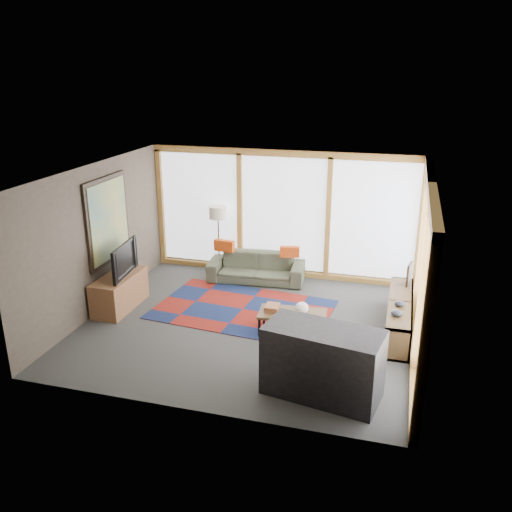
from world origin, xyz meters
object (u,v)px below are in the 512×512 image
(tv_console, at_px, (120,292))
(television, at_px, (119,259))
(bookshelf, at_px, (399,316))
(sofa, at_px, (256,268))
(coffee_table, at_px, (292,323))
(bar_counter, at_px, (323,362))
(floor_lamp, at_px, (219,240))

(tv_console, xyz_separation_m, television, (0.03, 0.04, 0.60))
(bookshelf, distance_m, tv_console, 4.89)
(tv_console, bearing_deg, sofa, 43.59)
(bookshelf, xyz_separation_m, television, (-4.85, -0.40, 0.65))
(sofa, xyz_separation_m, coffee_table, (1.18, -2.04, -0.10))
(sofa, distance_m, bar_counter, 4.13)
(sofa, distance_m, floor_lamp, 1.01)
(sofa, relative_size, tv_console, 1.55)
(sofa, bearing_deg, television, -141.79)
(sofa, height_order, coffee_table, sofa)
(floor_lamp, relative_size, television, 1.41)
(coffee_table, relative_size, bookshelf, 0.51)
(bookshelf, relative_size, television, 2.07)
(tv_console, bearing_deg, coffee_table, -2.23)
(sofa, distance_m, tv_console, 2.78)
(sofa, bearing_deg, bar_counter, -67.33)
(coffee_table, bearing_deg, bookshelf, 18.70)
(coffee_table, distance_m, tv_console, 3.20)
(tv_console, bearing_deg, floor_lamp, 62.19)
(sofa, xyz_separation_m, television, (-1.99, -1.88, 0.63))
(television, relative_size, bar_counter, 0.67)
(bar_counter, bearing_deg, floor_lamp, 136.20)
(sofa, height_order, tv_console, tv_console)
(floor_lamp, distance_m, bookshelf, 4.13)
(floor_lamp, height_order, bar_counter, floor_lamp)
(floor_lamp, relative_size, bar_counter, 0.95)
(sofa, height_order, television, television)
(coffee_table, height_order, bookshelf, bookshelf)
(television, distance_m, bar_counter, 4.32)
(bar_counter, bearing_deg, television, 165.98)
(coffee_table, xyz_separation_m, television, (-3.17, 0.16, 0.73))
(sofa, bearing_deg, coffee_table, -65.02)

